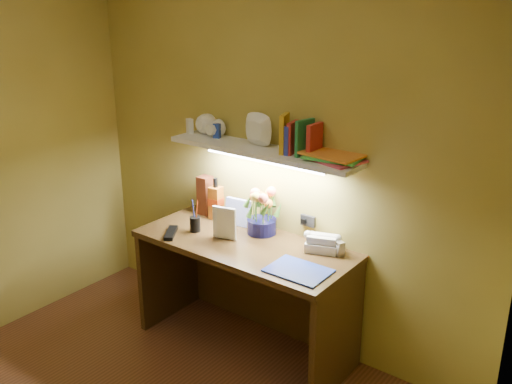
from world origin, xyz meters
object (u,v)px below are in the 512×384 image
desk_clock (337,247)px  whisky_bottle (216,199)px  desk (245,296)px  flower_bouquet (262,209)px  telephone (322,241)px

desk_clock → whisky_bottle: (-0.94, -0.01, 0.10)m
desk → flower_bouquet: (-0.00, 0.19, 0.54)m
telephone → desk_clock: 0.10m
desk → flower_bouquet: 0.57m
desk → desk_clock: bearing=20.4°
telephone → whisky_bottle: bearing=160.3°
telephone → desk_clock: size_ratio=2.17×
flower_bouquet → whisky_bottle: flower_bouquet is taller
flower_bouquet → whisky_bottle: (-0.39, 0.01, -0.02)m
desk → desk_clock: desk_clock is taller
desk → flower_bouquet: flower_bouquet is taller
desk → whisky_bottle: 0.68m
telephone → desk_clock: bearing=-16.1°
flower_bouquet → whisky_bottle: size_ratio=1.15×
whisky_bottle → telephone: bearing=0.0°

